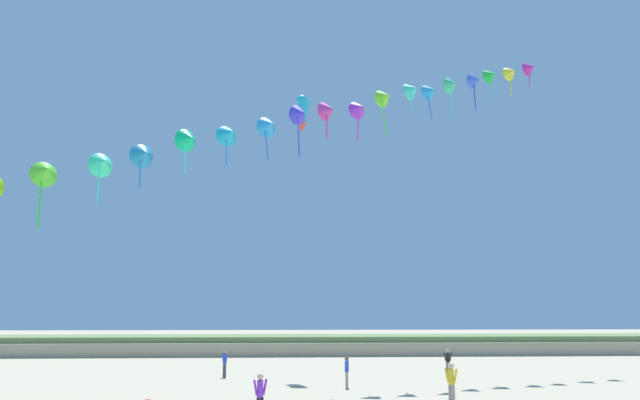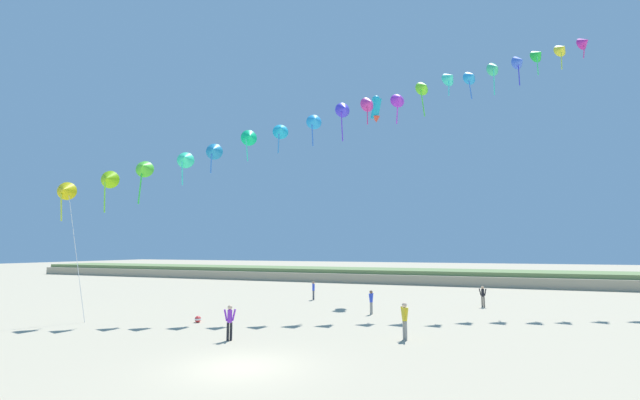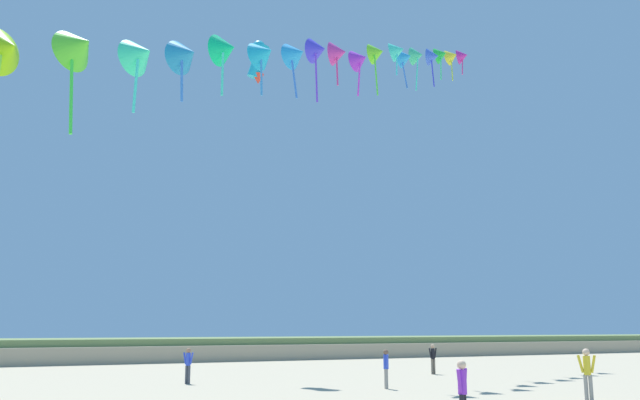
{
  "view_description": "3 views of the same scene",
  "coord_description": "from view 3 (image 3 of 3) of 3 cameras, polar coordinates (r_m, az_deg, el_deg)",
  "views": [
    {
      "loc": [
        -2.37,
        -20.29,
        3.68
      ],
      "look_at": [
        -0.15,
        13.33,
        9.25
      ],
      "focal_mm": 38.0,
      "sensor_mm": 36.0,
      "label": 1
    },
    {
      "loc": [
        8.32,
        -13.51,
        4.15
      ],
      "look_at": [
        -1.78,
        12.17,
        7.3
      ],
      "focal_mm": 24.0,
      "sensor_mm": 36.0,
      "label": 2
    },
    {
      "loc": [
        -13.19,
        -9.85,
        2.36
      ],
      "look_at": [
        -1.8,
        13.39,
        7.25
      ],
      "focal_mm": 38.0,
      "sensor_mm": 36.0,
      "label": 3
    }
  ],
  "objects": [
    {
      "name": "person_near_right",
      "position": [
        36.27,
        9.49,
        -12.9
      ],
      "size": [
        0.53,
        0.21,
        1.5
      ],
      "color": "#726656",
      "rests_on": "ground"
    },
    {
      "name": "person_mid_center",
      "position": [
        17.02,
        11.91,
        -15.32
      ],
      "size": [
        0.52,
        0.35,
        1.59
      ],
      "color": "black",
      "rests_on": "ground"
    },
    {
      "name": "large_kite_mid_trail",
      "position": [
        38.35,
        -5.2,
        11.63
      ],
      "size": [
        1.41,
        1.28,
        2.52
      ],
      "color": "#1DB1D5"
    },
    {
      "name": "dune_ridge",
      "position": [
        52.77,
        -11.89,
        -12.17
      ],
      "size": [
        120.0,
        9.53,
        1.59
      ],
      "color": "tan",
      "rests_on": "ground"
    },
    {
      "name": "kite_banner_string",
      "position": [
        31.93,
        1.88,
        12.17
      ],
      "size": [
        33.26,
        24.35,
        22.52
      ],
      "color": "gold"
    },
    {
      "name": "person_near_left",
      "position": [
        30.32,
        -11.05,
        -13.32
      ],
      "size": [
        0.39,
        0.45,
        1.5
      ],
      "color": "#474C56",
      "rests_on": "ground"
    },
    {
      "name": "person_far_left",
      "position": [
        24.29,
        21.59,
        -13.24
      ],
      "size": [
        0.47,
        0.48,
        1.69
      ],
      "color": "gray",
      "rests_on": "ground"
    },
    {
      "name": "person_far_right",
      "position": [
        27.52,
        5.58,
        -13.74
      ],
      "size": [
        0.21,
        0.53,
        1.51
      ],
      "color": "gray",
      "rests_on": "ground"
    }
  ]
}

